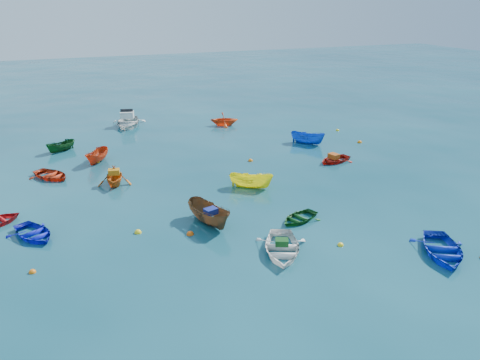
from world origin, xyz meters
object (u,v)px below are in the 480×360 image
object	(u,v)px
dinghy_white_near	(282,253)
motorboat_white	(128,126)
dinghy_blue_se	(442,255)
dinghy_blue_sw	(34,237)

from	to	relation	value
dinghy_white_near	motorboat_white	xyz separation A→B (m)	(-3.07, 26.36, 0.00)
dinghy_blue_se	motorboat_white	bearing A→B (deg)	137.50
dinghy_white_near	dinghy_blue_se	bearing A→B (deg)	0.80
dinghy_blue_sw	dinghy_white_near	xyz separation A→B (m)	(10.94, -5.99, 0.00)
motorboat_white	dinghy_blue_sw	bearing A→B (deg)	-96.14
dinghy_blue_se	dinghy_blue_sw	bearing A→B (deg)	-177.85
dinghy_blue_sw	motorboat_white	size ratio (longest dim) A/B	0.66
dinghy_blue_sw	dinghy_white_near	size ratio (longest dim) A/B	0.83
dinghy_white_near	dinghy_blue_se	xyz separation A→B (m)	(6.93, -2.92, 0.00)
dinghy_white_near	dinghy_blue_sw	bearing A→B (deg)	174.92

